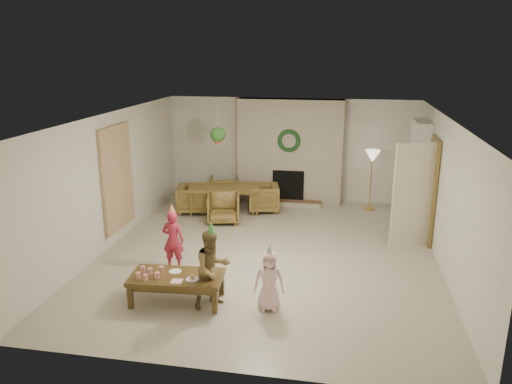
% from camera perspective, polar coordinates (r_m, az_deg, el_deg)
% --- Properties ---
extents(floor, '(7.00, 7.00, 0.00)m').
position_cam_1_polar(floor, '(9.11, 1.42, -7.14)').
color(floor, '#B7B29E').
rests_on(floor, ground).
extents(ceiling, '(7.00, 7.00, 0.00)m').
position_cam_1_polar(ceiling, '(8.44, 1.54, 8.64)').
color(ceiling, white).
rests_on(ceiling, wall_back).
extents(wall_back, '(7.00, 0.00, 7.00)m').
position_cam_1_polar(wall_back, '(12.07, 4.04, 4.89)').
color(wall_back, silver).
rests_on(wall_back, floor).
extents(wall_front, '(7.00, 0.00, 7.00)m').
position_cam_1_polar(wall_front, '(5.47, -4.24, -9.40)').
color(wall_front, silver).
rests_on(wall_front, floor).
extents(wall_left, '(0.00, 7.00, 7.00)m').
position_cam_1_polar(wall_left, '(9.60, -16.52, 1.29)').
color(wall_left, silver).
rests_on(wall_left, floor).
extents(wall_right, '(0.00, 7.00, 7.00)m').
position_cam_1_polar(wall_right, '(8.77, 21.23, -0.53)').
color(wall_right, silver).
rests_on(wall_right, floor).
extents(fireplace_mass, '(2.50, 0.40, 2.50)m').
position_cam_1_polar(fireplace_mass, '(11.87, 3.93, 4.70)').
color(fireplace_mass, '#571717').
rests_on(fireplace_mass, floor).
extents(fireplace_hearth, '(1.60, 0.30, 0.12)m').
position_cam_1_polar(fireplace_hearth, '(11.83, 3.63, -1.29)').
color(fireplace_hearth, brown).
rests_on(fireplace_hearth, floor).
extents(fireplace_firebox, '(0.75, 0.12, 0.75)m').
position_cam_1_polar(fireplace_firebox, '(11.89, 3.76, 0.75)').
color(fireplace_firebox, black).
rests_on(fireplace_firebox, floor).
extents(fireplace_wreath, '(0.54, 0.10, 0.54)m').
position_cam_1_polar(fireplace_wreath, '(11.59, 3.83, 5.93)').
color(fireplace_wreath, '#18421E').
rests_on(fireplace_wreath, fireplace_mass).
extents(floor_lamp_base, '(0.26, 0.26, 0.03)m').
position_cam_1_polar(floor_lamp_base, '(11.85, 12.97, -1.90)').
color(floor_lamp_base, gold).
rests_on(floor_lamp_base, floor).
extents(floor_lamp_post, '(0.03, 0.03, 1.27)m').
position_cam_1_polar(floor_lamp_post, '(11.67, 13.17, 1.11)').
color(floor_lamp_post, gold).
rests_on(floor_lamp_post, floor).
extents(floor_lamp_shade, '(0.34, 0.34, 0.28)m').
position_cam_1_polar(floor_lamp_shade, '(11.53, 13.37, 4.05)').
color(floor_lamp_shade, beige).
rests_on(floor_lamp_shade, floor_lamp_post).
extents(bookshelf_carcass, '(0.30, 1.00, 2.20)m').
position_cam_1_polar(bookshelf_carcass, '(10.97, 18.22, 2.16)').
color(bookshelf_carcass, white).
rests_on(bookshelf_carcass, floor).
extents(bookshelf_shelf_a, '(0.30, 0.92, 0.03)m').
position_cam_1_polar(bookshelf_shelf_a, '(11.14, 17.82, -1.08)').
color(bookshelf_shelf_a, white).
rests_on(bookshelf_shelf_a, bookshelf_carcass).
extents(bookshelf_shelf_b, '(0.30, 0.92, 0.03)m').
position_cam_1_polar(bookshelf_shelf_b, '(11.03, 18.00, 0.91)').
color(bookshelf_shelf_b, white).
rests_on(bookshelf_shelf_b, bookshelf_carcass).
extents(bookshelf_shelf_c, '(0.30, 0.92, 0.03)m').
position_cam_1_polar(bookshelf_shelf_c, '(10.94, 18.18, 2.93)').
color(bookshelf_shelf_c, white).
rests_on(bookshelf_shelf_c, bookshelf_carcass).
extents(bookshelf_shelf_d, '(0.30, 0.92, 0.03)m').
position_cam_1_polar(bookshelf_shelf_d, '(10.86, 18.37, 4.98)').
color(bookshelf_shelf_d, white).
rests_on(bookshelf_shelf_d, bookshelf_carcass).
extents(books_row_lower, '(0.20, 0.40, 0.24)m').
position_cam_1_polar(books_row_lower, '(10.95, 17.88, -0.60)').
color(books_row_lower, '#A9381F').
rests_on(books_row_lower, bookshelf_shelf_a).
extents(books_row_mid, '(0.20, 0.44, 0.24)m').
position_cam_1_polar(books_row_mid, '(11.04, 17.93, 1.68)').
color(books_row_mid, '#2A589C').
rests_on(books_row_mid, bookshelf_shelf_b).
extents(books_row_upper, '(0.20, 0.36, 0.22)m').
position_cam_1_polar(books_row_upper, '(10.81, 18.20, 3.48)').
color(books_row_upper, gold).
rests_on(books_row_upper, bookshelf_shelf_c).
extents(door_frame, '(0.05, 0.86, 2.04)m').
position_cam_1_polar(door_frame, '(9.96, 19.66, 0.17)').
color(door_frame, olive).
rests_on(door_frame, floor).
extents(door_leaf, '(0.77, 0.32, 2.00)m').
position_cam_1_polar(door_leaf, '(9.55, 17.74, -0.46)').
color(door_leaf, beige).
rests_on(door_leaf, floor).
extents(curtain_panel, '(0.06, 1.20, 2.00)m').
position_cam_1_polar(curtain_panel, '(9.75, -15.79, 1.58)').
color(curtain_panel, beige).
rests_on(curtain_panel, wall_left).
extents(dining_table, '(1.80, 1.25, 0.58)m').
position_cam_1_polar(dining_table, '(11.33, -3.72, -0.88)').
color(dining_table, olive).
rests_on(dining_table, floor).
extents(dining_chair_near, '(0.82, 0.83, 0.64)m').
position_cam_1_polar(dining_chair_near, '(10.63, -3.79, -1.86)').
color(dining_chair_near, olive).
rests_on(dining_chair_near, floor).
extents(dining_chair_far, '(0.82, 0.83, 0.64)m').
position_cam_1_polar(dining_chair_far, '(12.01, -3.65, 0.27)').
color(dining_chair_far, olive).
rests_on(dining_chair_far, floor).
extents(dining_chair_left, '(0.83, 0.82, 0.64)m').
position_cam_1_polar(dining_chair_left, '(11.36, -7.35, -0.78)').
color(dining_chair_left, olive).
rests_on(dining_chair_left, floor).
extents(dining_chair_right, '(0.83, 0.82, 0.64)m').
position_cam_1_polar(dining_chair_right, '(11.34, 0.83, -0.68)').
color(dining_chair_right, olive).
rests_on(dining_chair_right, floor).
extents(hanging_plant_cord, '(0.01, 0.01, 0.70)m').
position_cam_1_polar(hanging_plant_cord, '(10.20, -4.47, 7.93)').
color(hanging_plant_cord, tan).
rests_on(hanging_plant_cord, ceiling).
extents(hanging_plant_pot, '(0.16, 0.16, 0.12)m').
position_cam_1_polar(hanging_plant_pot, '(10.26, -4.43, 6.00)').
color(hanging_plant_pot, maroon).
rests_on(hanging_plant_pot, hanging_plant_cord).
extents(hanging_plant_foliage, '(0.32, 0.32, 0.32)m').
position_cam_1_polar(hanging_plant_foliage, '(10.24, -4.44, 6.66)').
color(hanging_plant_foliage, '#1F521B').
rests_on(hanging_plant_foliage, hanging_plant_pot).
extents(coffee_table_top, '(1.41, 0.78, 0.06)m').
position_cam_1_polar(coffee_table_top, '(7.43, -9.19, -9.74)').
color(coffee_table_top, '#543E1C').
rests_on(coffee_table_top, floor).
extents(coffee_table_apron, '(1.29, 0.66, 0.08)m').
position_cam_1_polar(coffee_table_apron, '(7.46, -9.16, -10.24)').
color(coffee_table_apron, '#543E1C').
rests_on(coffee_table_apron, floor).
extents(coffee_leg_fl, '(0.08, 0.08, 0.36)m').
position_cam_1_polar(coffee_leg_fl, '(7.47, -14.35, -11.71)').
color(coffee_leg_fl, '#543E1C').
rests_on(coffee_leg_fl, floor).
extents(coffee_leg_fr, '(0.08, 0.08, 0.36)m').
position_cam_1_polar(coffee_leg_fr, '(7.15, -4.80, -12.54)').
color(coffee_leg_fr, '#543E1C').
rests_on(coffee_leg_fr, floor).
extents(coffee_leg_bl, '(0.08, 0.08, 0.36)m').
position_cam_1_polar(coffee_leg_bl, '(7.93, -12.97, -9.89)').
color(coffee_leg_bl, '#543E1C').
rests_on(coffee_leg_bl, floor).
extents(coffee_leg_br, '(0.08, 0.08, 0.36)m').
position_cam_1_polar(coffee_leg_br, '(7.63, -4.01, -10.56)').
color(coffee_leg_br, '#543E1C').
rests_on(coffee_leg_br, floor).
extents(cup_a, '(0.08, 0.08, 0.09)m').
position_cam_1_polar(cup_a, '(7.41, -13.49, -9.39)').
color(cup_a, white).
rests_on(cup_a, coffee_table_top).
extents(cup_b, '(0.08, 0.08, 0.09)m').
position_cam_1_polar(cup_b, '(7.59, -12.97, -8.72)').
color(cup_b, white).
rests_on(cup_b, coffee_table_top).
extents(cup_c, '(0.08, 0.08, 0.09)m').
position_cam_1_polar(cup_c, '(7.32, -12.69, -9.64)').
color(cup_c, white).
rests_on(cup_c, coffee_table_top).
extents(cup_d, '(0.08, 0.08, 0.09)m').
position_cam_1_polar(cup_d, '(7.50, -12.18, -8.96)').
color(cup_d, white).
rests_on(cup_d, coffee_table_top).
extents(cup_e, '(0.08, 0.08, 0.09)m').
position_cam_1_polar(cup_e, '(7.35, -11.39, -9.46)').
color(cup_e, white).
rests_on(cup_e, coffee_table_top).
extents(cup_f, '(0.08, 0.08, 0.09)m').
position_cam_1_polar(cup_f, '(7.53, -10.91, -8.78)').
color(cup_f, white).
rests_on(cup_f, coffee_table_top).
extents(plate_a, '(0.20, 0.20, 0.01)m').
position_cam_1_polar(plate_a, '(7.53, -9.34, -9.05)').
color(plate_a, white).
rests_on(plate_a, coffee_table_top).
extents(plate_b, '(0.20, 0.20, 0.01)m').
position_cam_1_polar(plate_b, '(7.26, -7.39, -9.99)').
color(plate_b, white).
rests_on(plate_b, coffee_table_top).
extents(plate_c, '(0.20, 0.20, 0.01)m').
position_cam_1_polar(plate_c, '(7.40, -5.42, -9.39)').
color(plate_c, white).
rests_on(plate_c, coffee_table_top).
extents(food_scoop, '(0.08, 0.08, 0.07)m').
position_cam_1_polar(food_scoop, '(7.24, -7.40, -9.70)').
color(food_scoop, tan).
rests_on(food_scoop, plate_b).
extents(napkin_left, '(0.17, 0.17, 0.01)m').
position_cam_1_polar(napkin_left, '(7.24, -9.18, -10.16)').
color(napkin_left, beige).
rests_on(napkin_left, coffee_table_top).
extents(napkin_right, '(0.17, 0.17, 0.01)m').
position_cam_1_polar(napkin_right, '(7.49, -6.08, -9.07)').
color(napkin_right, beige).
rests_on(napkin_right, coffee_table_top).
extents(child_red, '(0.38, 0.25, 1.02)m').
position_cam_1_polar(child_red, '(8.47, -9.58, -5.50)').
color(child_red, '#B1253B').
rests_on(child_red, floor).
extents(party_hat_red, '(0.18, 0.18, 0.19)m').
position_cam_1_polar(party_hat_red, '(8.28, -9.76, -1.93)').
color(party_hat_red, gold).
rests_on(party_hat_red, child_red).
extents(child_plaid, '(0.71, 0.71, 1.16)m').
position_cam_1_polar(child_plaid, '(7.17, -5.09, -8.86)').
color(child_plaid, '#9C482A').
rests_on(child_plaid, floor).
extents(party_hat_plaid, '(0.18, 0.18, 0.19)m').
position_cam_1_polar(party_hat_plaid, '(6.93, -5.21, -4.19)').
color(party_hat_plaid, green).
rests_on(party_hat_plaid, child_plaid).
extents(child_pink, '(0.46, 0.33, 0.89)m').
position_cam_1_polar(child_pink, '(7.11, 1.52, -10.24)').
color(child_pink, '#FFCBD0').
rests_on(child_pink, floor).
extents(party_hat_pink, '(0.12, 0.12, 0.16)m').
position_cam_1_polar(party_hat_pink, '(6.91, 1.55, -6.67)').
color(party_hat_pink, '#B8B7BE').
rests_on(party_hat_pink, child_pink).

